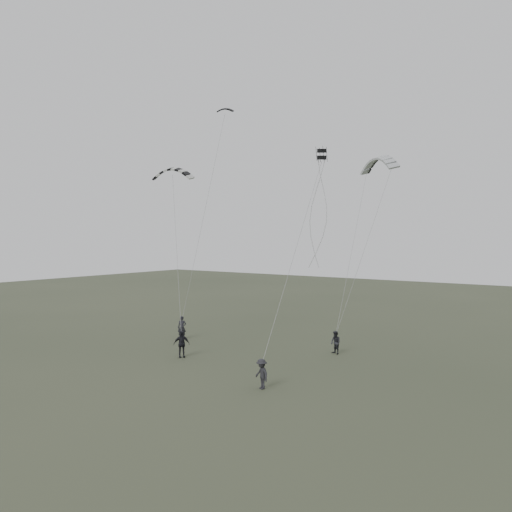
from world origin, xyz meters
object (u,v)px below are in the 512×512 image
Objects in this scene: flyer_center at (181,344)px; kite_box at (322,154)px; flyer_left at (182,328)px; flyer_right at (336,343)px; kite_striped at (173,169)px; kite_dark_small at (225,109)px; kite_pale_large at (379,158)px; flyer_far at (262,374)px.

kite_box is at bearing -26.03° from flyer_center.
flyer_left is 1.15× the size of flyer_right.
flyer_left is 12.90m from kite_striped.
kite_striped reaches higher than flyer_right.
flyer_right is at bearing -35.54° from kite_dark_small.
kite_box is (8.83, 3.91, 12.85)m from flyer_center.
kite_pale_large is (11.66, 6.02, -4.51)m from kite_dark_small.
flyer_center is 16.08m from kite_box.
flyer_far is 1.14× the size of kite_dark_small.
kite_pale_large is at bearing 60.11° from kite_box.
flyer_left is 19.16m from kite_dark_small.
kite_striped reaches higher than flyer_center.
kite_striped is (-4.00, 3.27, 12.83)m from flyer_center.
flyer_center is 20.97m from kite_dark_small.
flyer_right is 0.88× the size of flyer_center.
kite_striped is at bearing 150.44° from kite_box.
kite_dark_small is 2.12× the size of kite_box.
flyer_far is 0.51× the size of kite_striped.
flyer_right is at bearing 66.35° from kite_box.
flyer_far is (13.06, -7.36, -0.11)m from flyer_left.
flyer_far is at bearing -63.66° from flyer_left.
kite_pale_large is (0.00, 7.93, 14.23)m from flyer_right.
flyer_left is at bearing 83.47° from flyer_center.
kite_dark_small is 13.87m from kite_pale_large.
flyer_far reaches higher than flyer_right.
flyer_left is 0.58× the size of kite_striped.
flyer_center is (4.37, -4.63, -0.01)m from flyer_left.
flyer_far is 19.09m from kite_striped.
kite_box is at bearing 112.67° from flyer_far.
flyer_left is 1.30× the size of kite_dark_small.
flyer_center is at bearing -80.85° from flyer_left.
kite_dark_small is at bearing -120.89° from kite_pale_large.
kite_dark_small reaches higher than kite_striped.
flyer_far is at bearing -61.98° from flyer_right.
kite_pale_large reaches higher than flyer_right.
flyer_right is 13.37m from kite_box.
kite_box is at bearing -19.87° from kite_striped.
kite_striped is at bearing 90.80° from flyer_center.
flyer_left is at bearing 144.49° from kite_box.
kite_striped is (-0.68, -5.77, -5.80)m from kite_dark_small.
kite_striped is at bearing -136.62° from flyer_right.
kite_dark_small is (-3.32, 9.04, 18.63)m from flyer_center.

